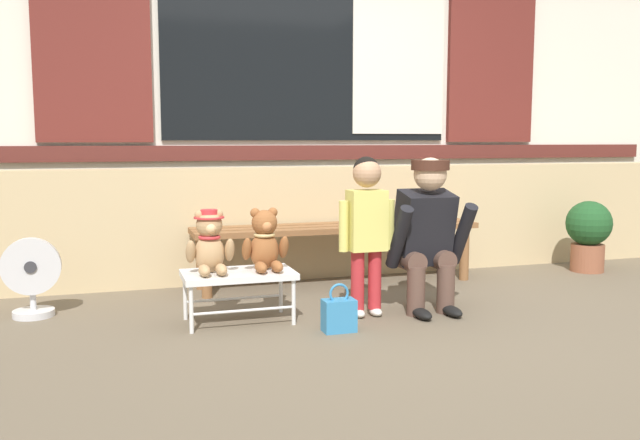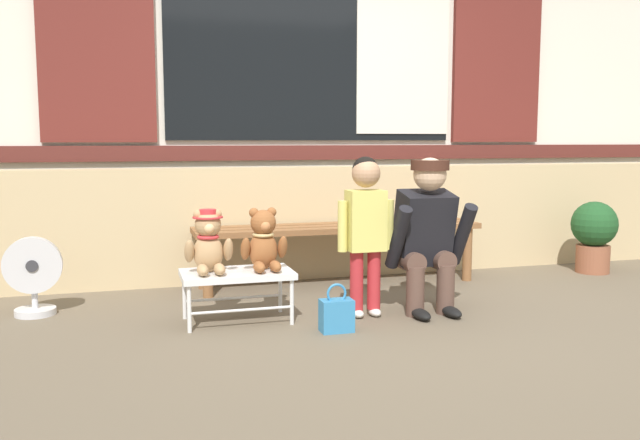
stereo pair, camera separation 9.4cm
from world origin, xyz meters
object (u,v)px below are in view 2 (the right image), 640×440
object	(u,v)px
small_display_bench	(237,277)
teddy_bear_plain	(264,242)
adult_crouching	(427,234)
handbag_on_ground	(337,315)
potted_plant	(594,232)
wooden_bench_long	(339,234)
teddy_bear_with_hat	(208,243)
child_standing	(366,218)
floor_fan	(33,277)

from	to	relation	value
small_display_bench	teddy_bear_plain	world-z (taller)	teddy_bear_plain
adult_crouching	handbag_on_ground	xyz separation A→B (m)	(-0.67, -0.27, -0.38)
adult_crouching	potted_plant	distance (m)	1.96
wooden_bench_long	adult_crouching	size ratio (longest dim) A/B	2.21
teddy_bear_with_hat	child_standing	distance (m)	0.93
wooden_bench_long	teddy_bear_plain	bearing A→B (deg)	-131.83
teddy_bear_plain	adult_crouching	bearing A→B (deg)	-5.04
wooden_bench_long	potted_plant	size ratio (longest dim) A/B	3.68
child_standing	floor_fan	bearing A→B (deg)	163.42
handbag_on_ground	child_standing	bearing A→B (deg)	45.48
adult_crouching	potted_plant	xyz separation A→B (m)	(1.81, 0.75, -0.16)
teddy_bear_with_hat	teddy_bear_plain	size ratio (longest dim) A/B	1.00
potted_plant	teddy_bear_plain	bearing A→B (deg)	-166.72
adult_crouching	wooden_bench_long	bearing A→B (deg)	107.39
small_display_bench	potted_plant	world-z (taller)	potted_plant
floor_fan	potted_plant	bearing A→B (deg)	2.53
child_standing	adult_crouching	bearing A→B (deg)	0.14
wooden_bench_long	handbag_on_ground	bearing A→B (deg)	-108.40
child_standing	adult_crouching	world-z (taller)	child_standing
teddy_bear_plain	handbag_on_ground	bearing A→B (deg)	-47.18
teddy_bear_with_hat	child_standing	world-z (taller)	child_standing
floor_fan	small_display_bench	bearing A→B (deg)	-22.67
child_standing	handbag_on_ground	bearing A→B (deg)	-134.52
child_standing	potted_plant	bearing A→B (deg)	18.79
wooden_bench_long	teddy_bear_with_hat	distance (m)	1.32
handbag_on_ground	potted_plant	size ratio (longest dim) A/B	0.48
wooden_bench_long	floor_fan	bearing A→B (deg)	-170.95
small_display_bench	handbag_on_ground	size ratio (longest dim) A/B	2.35
handbag_on_ground	adult_crouching	bearing A→B (deg)	22.14
teddy_bear_with_hat	handbag_on_ground	size ratio (longest dim) A/B	1.34
floor_fan	handbag_on_ground	bearing A→B (deg)	-27.02
teddy_bear_with_hat	floor_fan	bearing A→B (deg)	154.23
small_display_bench	child_standing	world-z (taller)	child_standing
wooden_bench_long	child_standing	bearing A→B (deg)	-97.73
adult_crouching	child_standing	bearing A→B (deg)	-179.86
teddy_bear_with_hat	potted_plant	xyz separation A→B (m)	(3.13, 0.66, -0.15)
teddy_bear_plain	child_standing	xyz separation A→B (m)	(0.60, -0.09, 0.13)
small_display_bench	adult_crouching	xyz separation A→B (m)	(1.16, -0.09, 0.21)
potted_plant	floor_fan	size ratio (longest dim) A/B	1.19
teddy_bear_plain	adult_crouching	world-z (taller)	adult_crouching
floor_fan	child_standing	bearing A→B (deg)	-16.58
wooden_bench_long	teddy_bear_with_hat	size ratio (longest dim) A/B	5.78
adult_crouching	handbag_on_ground	bearing A→B (deg)	-157.86
small_display_bench	floor_fan	distance (m)	1.25
handbag_on_ground	floor_fan	distance (m)	1.85
teddy_bear_with_hat	potted_plant	distance (m)	3.20
small_display_bench	potted_plant	distance (m)	3.04
small_display_bench	floor_fan	bearing A→B (deg)	157.33
handbag_on_ground	potted_plant	distance (m)	2.69
small_display_bench	adult_crouching	bearing A→B (deg)	-4.28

